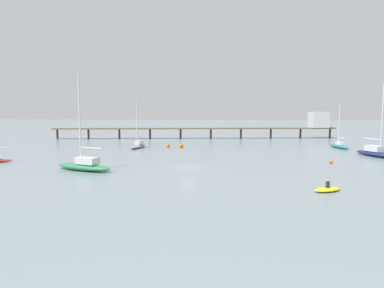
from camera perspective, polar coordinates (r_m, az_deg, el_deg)
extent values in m
plane|color=gray|center=(45.46, -0.64, -3.84)|extent=(400.00, 400.00, 0.00)
cube|color=brown|center=(89.16, 0.61, 2.56)|extent=(71.65, 7.79, 0.30)
cylinder|color=#38332D|center=(94.18, -21.07, 1.51)|extent=(0.50, 0.50, 2.46)
cylinder|color=#38332D|center=(91.97, -16.50, 1.56)|extent=(0.50, 0.50, 2.46)
cylinder|color=#38332D|center=(90.38, -11.74, 1.61)|extent=(0.50, 0.50, 2.46)
cylinder|color=#38332D|center=(89.43, -6.84, 1.64)|extent=(0.50, 0.50, 2.46)
cylinder|color=#38332D|center=(89.14, -1.88, 1.67)|extent=(0.50, 0.50, 2.46)
cylinder|color=#38332D|center=(89.52, 3.08, 1.68)|extent=(0.50, 0.50, 2.46)
cylinder|color=#38332D|center=(90.57, 7.97, 1.68)|extent=(0.50, 0.50, 2.46)
cylinder|color=#38332D|center=(92.25, 12.70, 1.67)|extent=(0.50, 0.50, 2.46)
cylinder|color=#38332D|center=(94.54, 17.24, 1.65)|extent=(0.50, 0.50, 2.46)
cylinder|color=#38332D|center=(97.40, 21.54, 1.62)|extent=(0.50, 0.50, 2.46)
cube|color=silver|center=(96.00, 19.89, 3.73)|extent=(4.44, 4.44, 4.01)
ellipsoid|color=#1E727A|center=(73.44, 22.84, -0.37)|extent=(2.24, 6.70, 0.63)
cube|color=silver|center=(72.92, 23.04, 0.05)|extent=(1.28, 2.08, 0.56)
cylinder|color=silver|center=(73.44, 22.85, 2.94)|extent=(0.20, 0.20, 7.84)
cylinder|color=silver|center=(72.31, 23.29, 0.89)|extent=(0.47, 2.87, 0.16)
ellipsoid|color=navy|center=(63.05, 28.04, -1.47)|extent=(5.34, 9.05, 0.77)
cube|color=silver|center=(63.44, 27.63, -0.64)|extent=(2.60, 3.14, 0.92)
cylinder|color=silver|center=(62.35, 28.58, 3.73)|extent=(0.22, 0.22, 10.71)
cylinder|color=silver|center=(63.79, 27.26, 0.73)|extent=(1.38, 3.48, 0.18)
ellipsoid|color=#287F4C|center=(45.29, -17.23, -3.59)|extent=(8.20, 5.19, 0.85)
cube|color=silver|center=(44.73, -16.66, -2.60)|extent=(3.11, 2.47, 0.82)
cylinder|color=silver|center=(45.01, -17.83, 3.90)|extent=(0.22, 0.22, 10.96)
cylinder|color=silver|center=(44.09, -16.08, -0.66)|extent=(3.19, 1.54, 0.17)
ellipsoid|color=gray|center=(68.35, -8.79, -0.39)|extent=(2.94, 6.46, 0.68)
cube|color=silver|center=(68.74, -8.63, 0.21)|extent=(1.51, 2.19, 0.67)
cylinder|color=silver|center=(67.73, -8.96, 3.49)|extent=(0.20, 0.20, 8.62)
cylinder|color=silver|center=(68.91, -8.55, 1.24)|extent=(0.66, 2.20, 0.16)
ellipsoid|color=yellow|center=(34.83, 21.20, -6.91)|extent=(3.15, 2.47, 0.35)
cylinder|color=#26262D|center=(34.74, 21.22, -6.19)|extent=(0.49, 0.49, 0.55)
sphere|color=tan|center=(34.66, 21.25, -5.55)|extent=(0.24, 0.24, 0.24)
sphere|color=orange|center=(52.46, 21.69, -2.68)|extent=(0.51, 0.51, 0.51)
sphere|color=orange|center=(69.24, -3.92, -0.24)|extent=(0.73, 0.73, 0.73)
sphere|color=orange|center=(68.61, -1.74, -0.24)|extent=(0.83, 0.83, 0.83)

